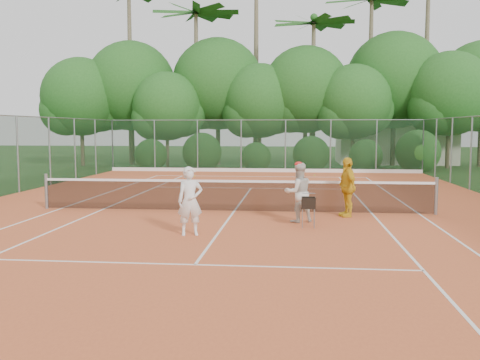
% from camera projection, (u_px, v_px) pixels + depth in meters
% --- Properties ---
extents(ground, '(120.00, 120.00, 0.00)m').
position_uv_depth(ground, '(234.00, 212.00, 16.21)').
color(ground, '#1F4117').
rests_on(ground, ground).
extents(clay_court, '(18.00, 36.00, 0.02)m').
position_uv_depth(clay_court, '(234.00, 212.00, 16.21)').
color(clay_court, '#CD5D2F').
rests_on(clay_court, ground).
extents(club_building, '(8.00, 5.00, 3.00)m').
position_uv_depth(club_building, '(394.00, 143.00, 38.92)').
color(club_building, beige).
rests_on(club_building, ground).
extents(tennis_net, '(11.97, 0.10, 1.10)m').
position_uv_depth(tennis_net, '(234.00, 195.00, 16.16)').
color(tennis_net, gray).
rests_on(tennis_net, clay_court).
extents(player_white, '(0.68, 0.55, 1.62)m').
position_uv_depth(player_white, '(190.00, 201.00, 12.56)').
color(player_white, white).
rests_on(player_white, clay_court).
extents(player_center_grp, '(0.95, 0.86, 1.63)m').
position_uv_depth(player_center_grp, '(298.00, 192.00, 14.33)').
color(player_center_grp, beige).
rests_on(player_center_grp, clay_court).
extents(player_yellow, '(0.69, 1.07, 1.70)m').
position_uv_depth(player_yellow, '(347.00, 187.00, 15.22)').
color(player_yellow, gold).
rests_on(player_yellow, clay_court).
extents(ball_hopper, '(0.34, 0.34, 0.77)m').
position_uv_depth(ball_hopper, '(308.00, 204.00, 13.58)').
color(ball_hopper, gray).
rests_on(ball_hopper, clay_court).
extents(stray_ball_a, '(0.07, 0.07, 0.07)m').
position_uv_depth(stray_ball_a, '(195.00, 176.00, 27.76)').
color(stray_ball_a, yellow).
rests_on(stray_ball_a, clay_court).
extents(stray_ball_b, '(0.07, 0.07, 0.07)m').
position_uv_depth(stray_ball_b, '(315.00, 175.00, 28.44)').
color(stray_ball_b, '#C2DB33').
rests_on(stray_ball_b, clay_court).
extents(stray_ball_c, '(0.07, 0.07, 0.07)m').
position_uv_depth(stray_ball_c, '(324.00, 183.00, 24.13)').
color(stray_ball_c, gold).
rests_on(stray_ball_c, clay_court).
extents(court_markings, '(11.03, 23.83, 0.01)m').
position_uv_depth(court_markings, '(234.00, 211.00, 16.21)').
color(court_markings, white).
rests_on(court_markings, clay_court).
extents(fence_back, '(18.07, 0.07, 3.00)m').
position_uv_depth(fence_back, '(263.00, 146.00, 30.92)').
color(fence_back, '#19381E').
rests_on(fence_back, clay_court).
extents(tropical_treeline, '(32.10, 8.49, 15.03)m').
position_uv_depth(tropical_treeline, '(289.00, 90.00, 35.60)').
color(tropical_treeline, brown).
rests_on(tropical_treeline, ground).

